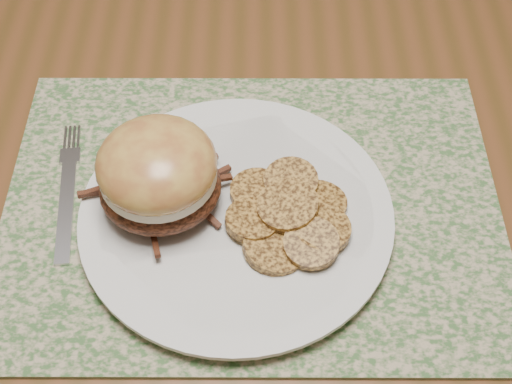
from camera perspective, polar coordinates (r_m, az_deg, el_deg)
dining_table at (r=0.79m, az=-8.82°, el=1.98°), size 1.50×0.90×0.75m
placemat at (r=0.65m, az=-0.32°, el=-1.12°), size 0.45×0.33×0.00m
dinner_plate at (r=0.63m, az=-1.57°, el=-1.96°), size 0.26×0.26×0.02m
pork_sandwich at (r=0.60m, az=-7.83°, el=1.44°), size 0.12×0.11×0.08m
roasted_potatoes at (r=0.61m, az=2.67°, el=-1.84°), size 0.12×0.13×0.03m
fork at (r=0.68m, az=-14.84°, el=0.20°), size 0.03×0.16×0.00m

